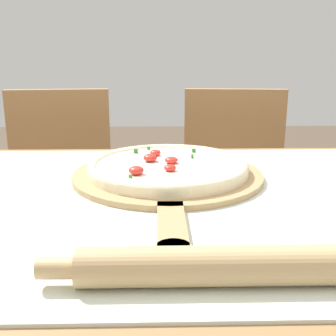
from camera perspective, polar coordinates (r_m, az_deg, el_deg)
dining_table at (r=0.84m, az=-2.47°, el=-11.44°), size 1.43×0.83×0.76m
towel_cloth at (r=0.80m, az=-2.57°, el=-4.14°), size 1.35×0.75×0.00m
pizza_peel at (r=0.90m, az=-0.02°, el=-1.24°), size 0.41×0.58×0.01m
pizza at (r=0.91m, az=-0.07°, el=0.21°), size 0.34×0.34×0.04m
rolling_pin at (r=0.51m, az=9.22°, el=-12.92°), size 0.47×0.05×0.05m
chair_left at (r=1.63m, az=-14.39°, el=-3.33°), size 0.43×0.43×0.89m
chair_right at (r=1.61m, az=8.83°, el=-3.22°), size 0.44×0.44×0.89m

